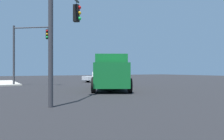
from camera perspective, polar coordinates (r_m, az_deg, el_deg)
ground_plane at (r=19.53m, az=1.41°, el=-4.61°), size 100.00×100.00×0.00m
delivery_truck at (r=18.16m, az=-0.20°, el=-0.39°), size 7.82×5.86×2.76m
traffic_light_primary at (r=10.79m, az=-12.80°, el=11.66°), size 2.95×2.42×5.71m
traffic_light_secondary at (r=24.02m, az=-21.42°, el=5.89°), size 2.64×3.29×5.95m
pickup_white at (r=29.51m, az=-2.50°, el=-1.67°), size 2.30×5.22×1.38m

